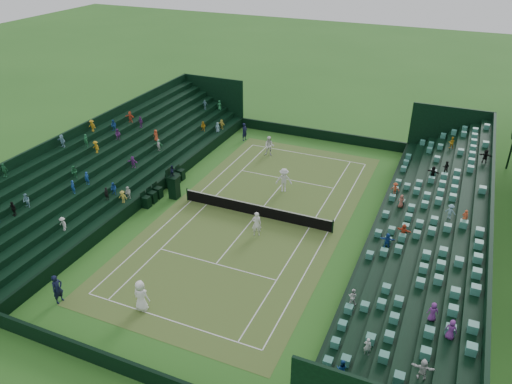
# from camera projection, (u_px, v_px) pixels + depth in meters

# --- Properties ---
(ground) EXTENTS (160.00, 160.00, 0.00)m
(ground) POSITION_uv_depth(u_px,v_px,m) (256.00, 216.00, 36.72)
(ground) COLOR #2C6520
(ground) RESTS_ON ground
(court_surface) EXTENTS (12.97, 26.77, 0.01)m
(court_surface) POSITION_uv_depth(u_px,v_px,m) (256.00, 216.00, 36.72)
(court_surface) COLOR #387828
(court_surface) RESTS_ON ground
(perimeter_wall_north) EXTENTS (17.17, 0.20, 1.00)m
(perimeter_wall_north) POSITION_uv_depth(u_px,v_px,m) (320.00, 134.00, 49.27)
(perimeter_wall_north) COLOR black
(perimeter_wall_north) RESTS_ON ground
(perimeter_wall_south) EXTENTS (17.17, 0.20, 1.00)m
(perimeter_wall_south) POSITION_uv_depth(u_px,v_px,m) (124.00, 367.00, 23.70)
(perimeter_wall_south) COLOR black
(perimeter_wall_south) RESTS_ON ground
(perimeter_wall_east) EXTENTS (0.20, 31.77, 1.00)m
(perimeter_wall_east) POSITION_uv_depth(u_px,v_px,m) (372.00, 236.00, 33.53)
(perimeter_wall_east) COLOR black
(perimeter_wall_east) RESTS_ON ground
(perimeter_wall_west) EXTENTS (0.20, 31.77, 1.00)m
(perimeter_wall_west) POSITION_uv_depth(u_px,v_px,m) (158.00, 188.00, 39.44)
(perimeter_wall_west) COLOR black
(perimeter_wall_west) RESTS_ON ground
(north_grandstand) EXTENTS (6.60, 32.00, 4.90)m
(north_grandstand) POSITION_uv_depth(u_px,v_px,m) (439.00, 236.00, 31.58)
(north_grandstand) COLOR black
(north_grandstand) RESTS_ON ground
(south_grandstand) EXTENTS (6.60, 32.00, 4.90)m
(south_grandstand) POSITION_uv_depth(u_px,v_px,m) (113.00, 167.00, 40.39)
(south_grandstand) COLOR black
(south_grandstand) RESTS_ON ground
(tennis_net) EXTENTS (11.67, 0.10, 1.06)m
(tennis_net) POSITION_uv_depth(u_px,v_px,m) (256.00, 210.00, 36.47)
(tennis_net) COLOR black
(tennis_net) RESTS_ON ground
(umpire_chair) EXTENTS (0.89, 0.89, 2.80)m
(umpire_chair) POSITION_uv_depth(u_px,v_px,m) (174.00, 184.00, 38.56)
(umpire_chair) COLOR black
(umpire_chair) RESTS_ON ground
(courtside_chairs) EXTENTS (0.59, 5.55, 1.27)m
(courtside_chairs) POSITION_uv_depth(u_px,v_px,m) (164.00, 187.00, 39.62)
(courtside_chairs) COLOR black
(courtside_chairs) RESTS_ON ground
(player_near_west) EXTENTS (0.96, 0.63, 1.95)m
(player_near_west) POSITION_uv_depth(u_px,v_px,m) (141.00, 296.00, 27.46)
(player_near_west) COLOR white
(player_near_west) RESTS_ON ground
(player_near_east) EXTENTS (0.80, 0.70, 1.85)m
(player_near_east) POSITION_uv_depth(u_px,v_px,m) (257.00, 224.00, 34.04)
(player_near_east) COLOR white
(player_near_east) RESTS_ON ground
(player_far_west) EXTENTS (1.04, 0.90, 1.87)m
(player_far_west) POSITION_uv_depth(u_px,v_px,m) (269.00, 146.00, 45.67)
(player_far_west) COLOR white
(player_far_west) RESTS_ON ground
(player_far_east) EXTENTS (1.46, 1.11, 2.00)m
(player_far_east) POSITION_uv_depth(u_px,v_px,m) (284.00, 180.00, 39.58)
(player_far_east) COLOR white
(player_far_east) RESTS_ON ground
(line_judge_north) EXTENTS (0.58, 0.73, 1.76)m
(line_judge_north) POSITION_uv_depth(u_px,v_px,m) (245.00, 132.00, 48.89)
(line_judge_north) COLOR black
(line_judge_north) RESTS_ON ground
(line_judge_south) EXTENTS (0.52, 0.72, 1.81)m
(line_judge_south) POSITION_uv_depth(u_px,v_px,m) (58.00, 289.00, 28.06)
(line_judge_south) COLOR black
(line_judge_south) RESTS_ON ground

